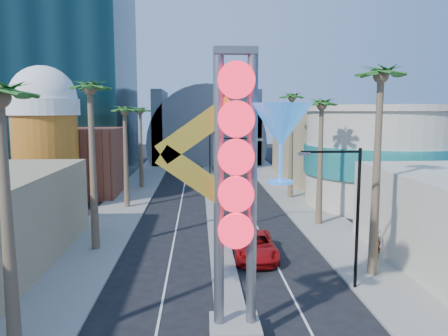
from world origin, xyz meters
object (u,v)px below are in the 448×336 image
at_px(neon_sign, 255,175).
at_px(red_pickup, 254,246).
at_px(pedestrian_a, 375,245).
at_px(pedestrian_b, 381,241).

xyz_separation_m(neon_sign, red_pickup, (1.42, 10.75, -6.45)).
height_order(pedestrian_a, pedestrian_b, pedestrian_a).
bearing_deg(red_pickup, neon_sign, -96.35).
bearing_deg(neon_sign, red_pickup, 82.45).
bearing_deg(pedestrian_a, pedestrian_b, -126.43).
xyz_separation_m(red_pickup, pedestrian_a, (8.00, -1.08, 0.26)).
bearing_deg(pedestrian_a, red_pickup, -6.56).
height_order(neon_sign, pedestrian_a, neon_sign).
relative_size(neon_sign, pedestrian_b, 7.33).
relative_size(red_pickup, pedestrian_b, 3.59).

